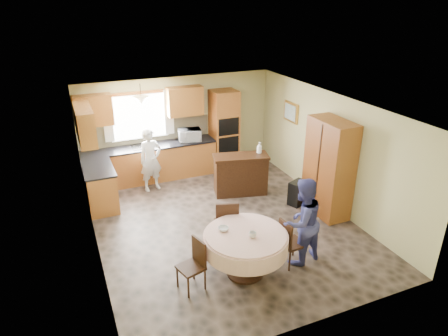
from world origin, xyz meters
TOP-DOWN VIEW (x-y plane):
  - floor at (0.00, 0.00)m, footprint 5.00×6.00m
  - ceiling at (0.00, 0.00)m, footprint 5.00×6.00m
  - wall_back at (0.00, 3.00)m, footprint 5.00×0.02m
  - wall_front at (0.00, -3.00)m, footprint 5.00×0.02m
  - wall_left at (-2.50, 0.00)m, footprint 0.02×6.00m
  - wall_right at (2.50, 0.00)m, footprint 0.02×6.00m
  - window at (-1.00, 2.98)m, footprint 1.40×0.03m
  - curtain_left at (-1.75, 2.93)m, footprint 0.22×0.02m
  - curtain_right at (-0.25, 2.93)m, footprint 0.22×0.02m
  - base_cab_back at (-0.85, 2.70)m, footprint 3.30×0.60m
  - counter_back at (-0.85, 2.70)m, footprint 3.30×0.64m
  - base_cab_left at (-2.20, 1.80)m, footprint 0.60×1.20m
  - counter_left at (-2.20, 1.80)m, footprint 0.64×1.20m
  - backsplash at (-0.85, 2.99)m, footprint 3.30×0.02m
  - wall_cab_left at (-2.05, 2.83)m, footprint 0.85×0.33m
  - wall_cab_right at (0.15, 2.83)m, footprint 0.90×0.33m
  - wall_cab_side at (-2.33, 1.80)m, footprint 0.33×1.20m
  - oven_tower at (1.15, 2.69)m, footprint 0.66×0.62m
  - oven_upper at (1.15, 2.38)m, footprint 0.56×0.01m
  - oven_lower at (1.15, 2.38)m, footprint 0.56×0.01m
  - pendant at (-1.00, 2.50)m, footprint 0.36×0.36m
  - sideboard at (0.91, 1.13)m, footprint 1.35×0.80m
  - space_heater at (1.86, 0.14)m, footprint 0.47×0.41m
  - cupboard at (2.22, -0.39)m, footprint 0.54×1.08m
  - dining_table at (-0.29, -1.61)m, footprint 1.39×1.39m
  - chair_left at (-1.18, -1.59)m, footprint 0.46×0.46m
  - chair_back at (-0.29, -0.82)m, footprint 0.55×0.55m
  - chair_right at (0.52, -1.67)m, footprint 0.41×0.41m
  - framed_picture at (2.47, 1.58)m, footprint 0.06×0.58m
  - microwave at (0.18, 2.65)m, footprint 0.61×0.46m
  - person_sink at (-0.96, 2.15)m, footprint 0.62×0.48m
  - person_dining at (0.75, -1.66)m, footprint 0.88×0.75m
  - bowl_sideboard at (0.49, 1.13)m, footprint 0.26×0.26m
  - bottle_sideboard at (1.38, 1.13)m, footprint 0.14×0.14m
  - cup_table at (-0.24, -1.75)m, footprint 0.13×0.13m
  - bowl_table at (-0.59, -1.38)m, footprint 0.22×0.22m

SIDE VIEW (x-z plane):
  - floor at x=0.00m, z-range -0.01..0.01m
  - space_heater at x=1.86m, z-range 0.00..0.55m
  - base_cab_back at x=-0.85m, z-range 0.00..0.88m
  - base_cab_left at x=-2.20m, z-range 0.00..0.88m
  - sideboard at x=0.91m, z-range 0.00..0.90m
  - chair_left at x=-1.18m, z-range 0.05..0.91m
  - chair_right at x=0.52m, z-range 0.05..0.92m
  - chair_back at x=-0.29m, z-range 0.05..1.06m
  - dining_table at x=-0.29m, z-range 0.22..1.02m
  - oven_lower at x=1.15m, z-range 0.53..0.97m
  - person_sink at x=-0.96m, z-range 0.00..1.52m
  - person_dining at x=0.75m, z-range 0.00..1.59m
  - bowl_table at x=-0.59m, z-range 0.80..0.85m
  - cup_table at x=-0.24m, z-range 0.80..0.89m
  - counter_back at x=-0.85m, z-range 0.88..0.92m
  - counter_left at x=-2.20m, z-range 0.88..0.92m
  - bowl_sideboard at x=0.49m, z-range 0.90..0.96m
  - cupboard at x=2.22m, z-range 0.00..2.07m
  - oven_tower at x=1.15m, z-range 0.00..2.12m
  - bottle_sideboard at x=1.38m, z-range 0.90..1.22m
  - microwave at x=0.18m, z-range 0.92..1.23m
  - backsplash at x=-0.85m, z-range 0.90..1.46m
  - wall_back at x=0.00m, z-range 0.00..2.50m
  - wall_front at x=0.00m, z-range 0.00..2.50m
  - wall_left at x=-2.50m, z-range 0.00..2.50m
  - wall_right at x=2.50m, z-range 0.00..2.50m
  - oven_upper at x=1.15m, z-range 1.02..1.48m
  - window at x=-1.00m, z-range 1.05..2.15m
  - curtain_left at x=-1.75m, z-range 1.08..2.22m
  - curtain_right at x=-0.25m, z-range 1.08..2.22m
  - framed_picture at x=2.47m, z-range 1.46..1.94m
  - wall_cab_left at x=-2.05m, z-range 1.55..2.27m
  - wall_cab_right at x=0.15m, z-range 1.55..2.27m
  - wall_cab_side at x=-2.33m, z-range 1.55..2.27m
  - pendant at x=-1.00m, z-range 2.03..2.21m
  - ceiling at x=0.00m, z-range 2.50..2.50m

